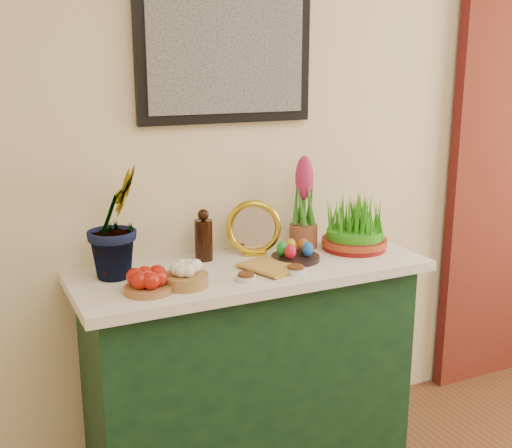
{
  "coord_description": "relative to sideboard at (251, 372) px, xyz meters",
  "views": [
    {
      "loc": [
        -1.4,
        -0.18,
        1.68
      ],
      "look_at": [
        -0.38,
        1.95,
        1.07
      ],
      "focal_mm": 45.0,
      "sensor_mm": 36.0,
      "label": 1
    }
  ],
  "objects": [
    {
      "name": "tablecloth",
      "position": [
        0.0,
        0.0,
        0.45
      ],
      "size": [
        1.4,
        0.55,
        0.04
      ],
      "primitive_type": "cube",
      "color": "silver",
      "rests_on": "sideboard"
    },
    {
      "name": "wheatgrass_sabzeh",
      "position": [
        0.5,
        0.01,
        0.56
      ],
      "size": [
        0.28,
        0.28,
        0.23
      ],
      "color": "maroon",
      "rests_on": "tablecloth"
    },
    {
      "name": "egg_plate",
      "position": [
        0.19,
        -0.02,
        0.49
      ],
      "size": [
        0.24,
        0.24,
        0.08
      ],
      "color": "black",
      "rests_on": "tablecloth"
    },
    {
      "name": "hyacinth_green",
      "position": [
        -0.5,
        0.1,
        0.74
      ],
      "size": [
        0.36,
        0.36,
        0.55
      ],
      "primitive_type": "imported",
      "rotation": [
        0.0,
        0.0,
        0.75
      ],
      "color": "#2E7D20",
      "rests_on": "tablecloth"
    },
    {
      "name": "spice_dish_left",
      "position": [
        -0.09,
        -0.16,
        0.48
      ],
      "size": [
        0.07,
        0.07,
        0.03
      ],
      "color": "silver",
      "rests_on": "tablecloth"
    },
    {
      "name": "mirror",
      "position": [
        0.07,
        0.13,
        0.58
      ],
      "size": [
        0.23,
        0.13,
        0.23
      ],
      "color": "gold",
      "rests_on": "tablecloth"
    },
    {
      "name": "vinegar_cruet",
      "position": [
        -0.14,
        0.15,
        0.56
      ],
      "size": [
        0.07,
        0.07,
        0.21
      ],
      "color": "black",
      "rests_on": "tablecloth"
    },
    {
      "name": "apple_bowl",
      "position": [
        -0.45,
        -0.12,
        0.5
      ],
      "size": [
        0.18,
        0.18,
        0.09
      ],
      "color": "#995E32",
      "rests_on": "tablecloth"
    },
    {
      "name": "book",
      "position": [
        -0.03,
        -0.11,
        0.48
      ],
      "size": [
        0.2,
        0.25,
        0.03
      ],
      "primitive_type": "imported",
      "rotation": [
        0.0,
        0.0,
        0.34
      ],
      "color": "#BF8B34",
      "rests_on": "tablecloth"
    },
    {
      "name": "sideboard",
      "position": [
        0.0,
        0.0,
        0.0
      ],
      "size": [
        1.3,
        0.45,
        0.85
      ],
      "primitive_type": "cube",
      "color": "#163C1E",
      "rests_on": "ground"
    },
    {
      "name": "garlic_basket",
      "position": [
        -0.31,
        -0.12,
        0.5
      ],
      "size": [
        0.22,
        0.22,
        0.09
      ],
      "color": "olive",
      "rests_on": "tablecloth"
    },
    {
      "name": "spice_dish_right",
      "position": [
        0.11,
        -0.16,
        0.48
      ],
      "size": [
        0.08,
        0.08,
        0.03
      ],
      "color": "silver",
      "rests_on": "tablecloth"
    },
    {
      "name": "hyacinth_pink",
      "position": [
        0.32,
        0.14,
        0.64
      ],
      "size": [
        0.12,
        0.12,
        0.4
      ],
      "color": "brown",
      "rests_on": "tablecloth"
    }
  ]
}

